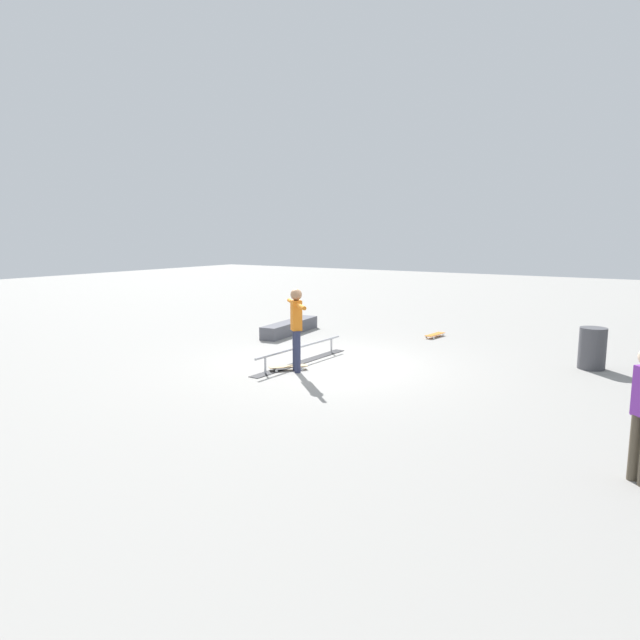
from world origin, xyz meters
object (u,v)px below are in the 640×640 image
at_px(skater_main, 296,324).
at_px(loose_skateboard_orange, 435,334).
at_px(skateboard_main, 288,367).
at_px(skate_ledge, 290,327).
at_px(grind_rail, 301,355).
at_px(trash_bin, 592,348).

height_order(skater_main, loose_skateboard_orange, skater_main).
bearing_deg(skater_main, skateboard_main, 39.72).
relative_size(skater_main, skateboard_main, 2.35).
height_order(skate_ledge, skateboard_main, skate_ledge).
bearing_deg(skate_ledge, loose_skateboard_orange, 114.84).
distance_m(grind_rail, trash_bin, 6.19).
xyz_separation_m(grind_rail, loose_skateboard_orange, (-4.54, 1.35, -0.09)).
height_order(grind_rail, skate_ledge, grind_rail).
bearing_deg(loose_skateboard_orange, skate_ledge, -57.64).
bearing_deg(skater_main, grind_rail, -20.13).
bearing_deg(skateboard_main, trash_bin, 165.35).
bearing_deg(grind_rail, loose_skateboard_orange, 165.07).
height_order(skater_main, trash_bin, skater_main).
distance_m(skate_ledge, trash_bin, 7.83).
bearing_deg(grind_rail, skate_ledge, -138.55).
height_order(skateboard_main, trash_bin, trash_bin).
bearing_deg(trash_bin, grind_rail, -62.05).
distance_m(skate_ledge, loose_skateboard_orange, 4.09).
bearing_deg(skater_main, skate_ledge, -10.74).
distance_m(grind_rail, skate_ledge, 3.68).
relative_size(grind_rail, skateboard_main, 4.38).
relative_size(skate_ledge, trash_bin, 2.91).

